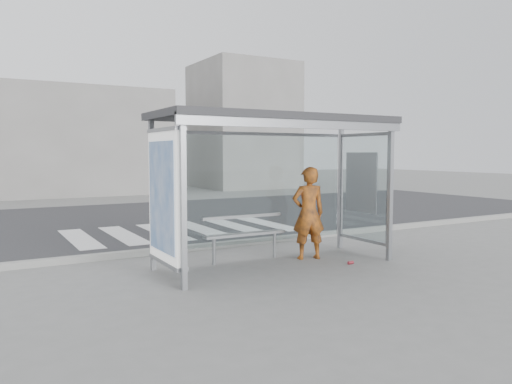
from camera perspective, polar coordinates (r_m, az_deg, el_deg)
ground at (r=8.87m, az=2.32°, el=-8.34°), size 80.00×80.00×0.00m
road at (r=15.18m, az=-11.85°, el=-3.05°), size 30.00×10.00×0.01m
curb at (r=10.53m, az=-3.34°, el=-5.96°), size 30.00×0.18×0.12m
crosswalk at (r=12.84m, az=-8.41°, el=-4.37°), size 5.55×3.00×0.00m
bus_shelter at (r=8.51m, az=0.02°, el=4.58°), size 4.25×1.65×2.62m
building_center at (r=25.75m, az=-19.51°, el=5.41°), size 8.00×5.00×5.00m
building_right at (r=28.79m, az=-1.50°, el=7.53°), size 5.00×5.00×7.00m
person at (r=9.28m, az=6.00°, el=-2.42°), size 0.71×0.56×1.71m
bench at (r=9.12m, az=-1.29°, el=-4.79°), size 1.61×0.21×0.83m
soda_can at (r=9.07m, az=10.76°, el=-7.93°), size 0.11×0.07×0.06m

